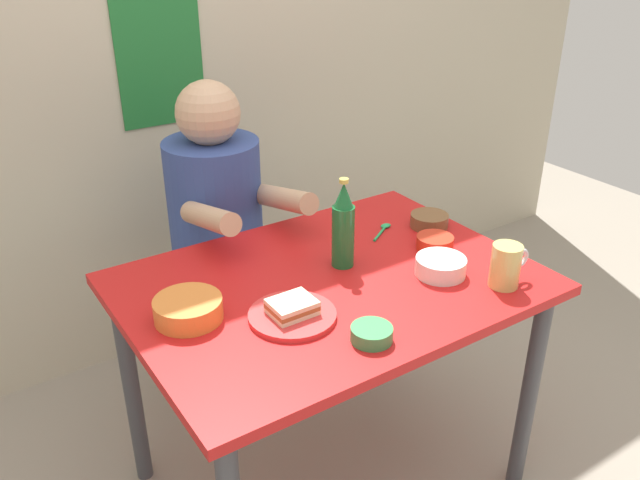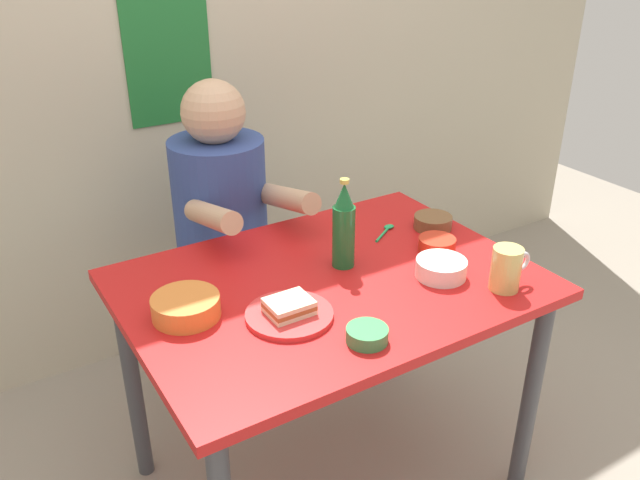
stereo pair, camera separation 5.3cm
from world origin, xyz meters
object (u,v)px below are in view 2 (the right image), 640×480
(beer_mug, at_px, (507,268))
(soup_bowl_orange, at_px, (186,306))
(person_seated, at_px, (221,199))
(stool, at_px, (227,302))
(beer_bottle, at_px, (344,227))
(dining_table, at_px, (329,309))
(sandwich, at_px, (289,306))
(plate_orange, at_px, (289,315))

(beer_mug, xyz_separation_m, soup_bowl_orange, (-0.77, 0.32, -0.03))
(beer_mug, bearing_deg, person_seated, 114.89)
(stool, height_order, beer_bottle, beer_bottle)
(dining_table, xyz_separation_m, stool, (-0.05, 0.63, -0.30))
(sandwich, bearing_deg, dining_table, 29.52)
(soup_bowl_orange, bearing_deg, plate_orange, -32.70)
(person_seated, height_order, soup_bowl_orange, person_seated)
(dining_table, distance_m, person_seated, 0.63)
(dining_table, bearing_deg, stool, 94.14)
(plate_orange, bearing_deg, person_seated, 79.14)
(soup_bowl_orange, bearing_deg, beer_bottle, 2.01)
(stool, xyz_separation_m, beer_bottle, (0.12, -0.58, 0.51))
(dining_table, xyz_separation_m, plate_orange, (-0.18, -0.10, 0.10))
(stool, relative_size, beer_bottle, 1.72)
(dining_table, distance_m, beer_bottle, 0.23)
(stool, xyz_separation_m, beer_mug, (0.42, -0.91, 0.45))
(person_seated, height_order, plate_orange, person_seated)
(person_seated, bearing_deg, sandwich, -100.86)
(plate_orange, relative_size, beer_bottle, 0.84)
(stool, distance_m, person_seated, 0.42)
(person_seated, distance_m, plate_orange, 0.74)
(sandwich, bearing_deg, beer_mug, -17.73)
(beer_mug, bearing_deg, dining_table, 142.82)
(person_seated, distance_m, sandwich, 0.74)
(beer_bottle, bearing_deg, beer_mug, -48.41)
(person_seated, relative_size, plate_orange, 3.27)
(sandwich, bearing_deg, stool, 79.30)
(stool, bearing_deg, sandwich, -100.70)
(plate_orange, distance_m, soup_bowl_orange, 0.26)
(dining_table, distance_m, soup_bowl_orange, 0.42)
(dining_table, bearing_deg, person_seated, 94.22)
(plate_orange, relative_size, soup_bowl_orange, 1.29)
(beer_bottle, distance_m, soup_bowl_orange, 0.48)
(sandwich, height_order, soup_bowl_orange, soup_bowl_orange)
(person_seated, bearing_deg, beer_mug, -65.11)
(stool, xyz_separation_m, plate_orange, (-0.14, -0.73, 0.40))
(person_seated, height_order, beer_bottle, person_seated)
(stool, relative_size, sandwich, 4.09)
(sandwich, xyz_separation_m, beer_bottle, (0.26, 0.15, 0.09))
(person_seated, relative_size, soup_bowl_orange, 4.23)
(beer_bottle, bearing_deg, stool, 101.96)
(plate_orange, xyz_separation_m, beer_bottle, (0.26, 0.15, 0.11))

